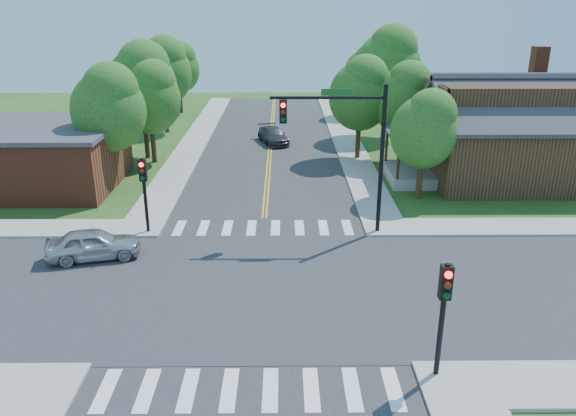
{
  "coord_description": "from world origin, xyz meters",
  "views": [
    {
      "loc": [
        1.0,
        -19.71,
        10.74
      ],
      "look_at": [
        1.2,
        3.22,
        2.2
      ],
      "focal_mm": 35.0,
      "sensor_mm": 36.0,
      "label": 1
    }
  ],
  "objects_px": {
    "signal_pole_nw": "(144,182)",
    "car_silver": "(93,245)",
    "signal_pole_se": "(444,300)",
    "house_ne": "(512,128)",
    "car_dgrey": "(273,136)",
    "signal_mast_ne": "(346,136)"
  },
  "relations": [
    {
      "from": "signal_pole_nw",
      "to": "car_silver",
      "type": "distance_m",
      "value": 3.84
    },
    {
      "from": "signal_pole_se",
      "to": "house_ne",
      "type": "bearing_deg",
      "value": 64.42
    },
    {
      "from": "signal_pole_se",
      "to": "car_silver",
      "type": "distance_m",
      "value": 15.53
    },
    {
      "from": "signal_pole_se",
      "to": "signal_pole_nw",
      "type": "relative_size",
      "value": 1.0
    },
    {
      "from": "car_dgrey",
      "to": "house_ne",
      "type": "bearing_deg",
      "value": -50.29
    },
    {
      "from": "signal_pole_nw",
      "to": "signal_pole_se",
      "type": "bearing_deg",
      "value": -45.0
    },
    {
      "from": "signal_mast_ne",
      "to": "signal_pole_nw",
      "type": "relative_size",
      "value": 1.89
    },
    {
      "from": "signal_mast_ne",
      "to": "car_dgrey",
      "type": "bearing_deg",
      "value": 101.47
    },
    {
      "from": "signal_pole_se",
      "to": "car_silver",
      "type": "bearing_deg",
      "value": 146.99
    },
    {
      "from": "signal_pole_se",
      "to": "car_silver",
      "type": "relative_size",
      "value": 0.89
    },
    {
      "from": "signal_mast_ne",
      "to": "signal_pole_se",
      "type": "bearing_deg",
      "value": -81.44
    },
    {
      "from": "signal_mast_ne",
      "to": "signal_pole_nw",
      "type": "distance_m",
      "value": 9.76
    },
    {
      "from": "signal_pole_se",
      "to": "house_ne",
      "type": "relative_size",
      "value": 0.29
    },
    {
      "from": "signal_pole_nw",
      "to": "car_silver",
      "type": "relative_size",
      "value": 0.89
    },
    {
      "from": "signal_pole_se",
      "to": "signal_pole_nw",
      "type": "xyz_separation_m",
      "value": [
        -11.2,
        11.2,
        0.0
      ]
    },
    {
      "from": "signal_mast_ne",
      "to": "car_silver",
      "type": "height_order",
      "value": "signal_mast_ne"
    },
    {
      "from": "car_silver",
      "to": "car_dgrey",
      "type": "relative_size",
      "value": 0.93
    },
    {
      "from": "car_silver",
      "to": "signal_mast_ne",
      "type": "bearing_deg",
      "value": -89.23
    },
    {
      "from": "car_dgrey",
      "to": "signal_mast_ne",
      "type": "bearing_deg",
      "value": -95.94
    },
    {
      "from": "car_silver",
      "to": "car_dgrey",
      "type": "xyz_separation_m",
      "value": [
        7.52,
        21.1,
        -0.07
      ]
    },
    {
      "from": "signal_pole_se",
      "to": "car_dgrey",
      "type": "distance_m",
      "value": 30.05
    },
    {
      "from": "house_ne",
      "to": "signal_pole_se",
      "type": "bearing_deg",
      "value": -115.58
    }
  ]
}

